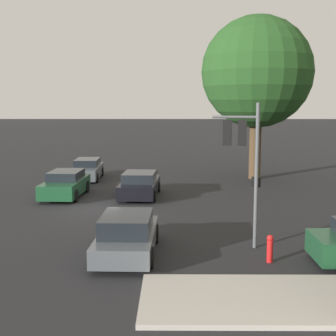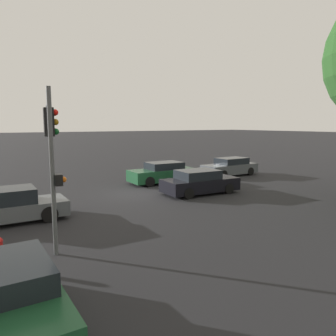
{
  "view_description": "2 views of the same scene",
  "coord_description": "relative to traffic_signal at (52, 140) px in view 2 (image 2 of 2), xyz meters",
  "views": [
    {
      "loc": [
        22.76,
        3.74,
        5.11
      ],
      "look_at": [
        0.61,
        3.59,
        2.12
      ],
      "focal_mm": 50.0,
      "sensor_mm": 36.0,
      "label": 1
    },
    {
      "loc": [
        8.69,
        16.98,
        4.09
      ],
      "look_at": [
        0.11,
        3.47,
        1.92
      ],
      "focal_mm": 35.0,
      "sensor_mm": 36.0,
      "label": 2
    }
  ],
  "objects": [
    {
      "name": "crossing_car_0",
      "position": [
        0.94,
        -4.06,
        -2.89
      ],
      "size": [
        4.57,
        2.08,
        1.43
      ],
      "rotation": [
        0.0,
        0.0,
        3.12
      ],
      "color": "#4C5156",
      "rests_on": "ground_plane"
    },
    {
      "name": "ground_plane",
      "position": [
        -6.25,
        -6.28,
        -3.57
      ],
      "size": [
        300.0,
        300.0,
        0.0
      ],
      "primitive_type": "plane",
      "color": "black"
    },
    {
      "name": "crossing_car_1",
      "position": [
        -9.29,
        -8.48,
        -2.87
      ],
      "size": [
        4.66,
        2.11,
        1.44
      ],
      "rotation": [
        0.0,
        0.0,
        -0.03
      ],
      "color": "#194728",
      "rests_on": "ground_plane"
    },
    {
      "name": "crossing_car_3",
      "position": [
        -15.53,
        -8.37,
        -2.89
      ],
      "size": [
        4.74,
        1.98,
        1.4
      ],
      "rotation": [
        0.0,
        0.0,
        0.03
      ],
      "color": "#4C5156",
      "rests_on": "ground_plane"
    },
    {
      "name": "crossing_car_2",
      "position": [
        -9.3,
        -4.31,
        -2.9
      ],
      "size": [
        4.6,
        2.24,
        1.4
      ],
      "rotation": [
        0.0,
        0.0,
        3.09
      ],
      "color": "black",
      "rests_on": "ground_plane"
    },
    {
      "name": "traffic_signal",
      "position": [
        0.0,
        0.0,
        0.0
      ],
      "size": [
        0.55,
        1.79,
        5.19
      ],
      "rotation": [
        0.0,
        0.0,
        2.96
      ],
      "color": "#515456",
      "rests_on": "ground_plane"
    },
    {
      "name": "parked_car_0",
      "position": [
        1.93,
        4.0,
        -2.88
      ],
      "size": [
        2.07,
        3.99,
        1.41
      ],
      "rotation": [
        0.0,
        0.0,
        1.57
      ],
      "color": "#194728",
      "rests_on": "ground_plane"
    }
  ]
}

